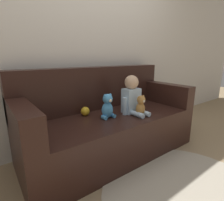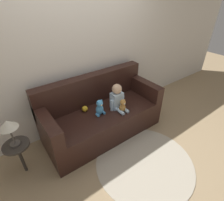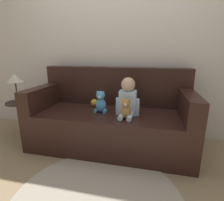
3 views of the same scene
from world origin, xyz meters
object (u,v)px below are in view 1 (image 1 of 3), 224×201
object	(u,v)px
person_baby	(132,96)
plush_toy_side	(108,107)
couch	(109,123)
toy_ball	(85,111)
teddy_bear_brown	(141,106)

from	to	relation	value
person_baby	plush_toy_side	bearing A→B (deg)	176.40
person_baby	plush_toy_side	distance (m)	0.33
couch	toy_ball	size ratio (longest dim) A/B	20.11
person_baby	teddy_bear_brown	bearing A→B (deg)	-89.35
person_baby	teddy_bear_brown	size ratio (longest dim) A/B	1.88
couch	person_baby	bearing A→B (deg)	-32.03
couch	person_baby	size ratio (longest dim) A/B	4.54
teddy_bear_brown	plush_toy_side	size ratio (longest dim) A/B	0.88
teddy_bear_brown	plush_toy_side	world-z (taller)	plush_toy_side
person_baby	toy_ball	size ratio (longest dim) A/B	4.43
person_baby	teddy_bear_brown	world-z (taller)	person_baby
person_baby	teddy_bear_brown	distance (m)	0.16
couch	plush_toy_side	size ratio (longest dim) A/B	7.48
couch	teddy_bear_brown	world-z (taller)	couch
teddy_bear_brown	toy_ball	distance (m)	0.61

